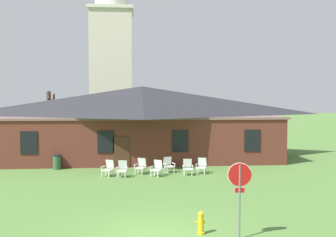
{
  "coord_description": "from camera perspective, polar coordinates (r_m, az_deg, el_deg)",
  "views": [
    {
      "loc": [
        -0.56,
        -13.14,
        4.73
      ],
      "look_at": [
        1.26,
        8.1,
        3.57
      ],
      "focal_mm": 41.49,
      "sensor_mm": 36.0,
      "label": 1
    }
  ],
  "objects": [
    {
      "name": "ground_plane",
      "position": [
        13.97,
        -2.41,
        -16.68
      ],
      "size": [
        200.0,
        200.0,
        0.0
      ],
      "primitive_type": "plane",
      "color": "#517A38"
    },
    {
      "name": "brick_building",
      "position": [
        31.2,
        -3.85,
        -0.33
      ],
      "size": [
        20.89,
        10.4,
        5.63
      ],
      "color": "brown",
      "rests_on": "ground"
    },
    {
      "name": "dome_tower",
      "position": [
        46.73,
        -8.28,
        9.0
      ],
      "size": [
        5.18,
        5.18,
        20.77
      ],
      "color": "beige",
      "rests_on": "ground"
    },
    {
      "name": "stop_sign",
      "position": [
        13.27,
        10.48,
        -9.59
      ],
      "size": [
        0.8,
        0.12,
        2.57
      ],
      "color": "slate",
      "rests_on": "ground"
    },
    {
      "name": "lawn_chair_by_porch",
      "position": [
        23.8,
        -8.75,
        -7.17
      ],
      "size": [
        0.82,
        0.85,
        0.96
      ],
      "color": "silver",
      "rests_on": "ground"
    },
    {
      "name": "lawn_chair_near_door",
      "position": [
        23.44,
        -6.75,
        -7.31
      ],
      "size": [
        0.7,
        0.74,
        0.96
      ],
      "color": "silver",
      "rests_on": "ground"
    },
    {
      "name": "lawn_chair_left_end",
      "position": [
        24.28,
        -4.01,
        -6.94
      ],
      "size": [
        0.8,
        0.84,
        0.96
      ],
      "color": "silver",
      "rests_on": "ground"
    },
    {
      "name": "lawn_chair_middle",
      "position": [
        23.52,
        -1.63,
        -7.26
      ],
      "size": [
        0.83,
        0.86,
        0.96
      ],
      "color": "white",
      "rests_on": "ground"
    },
    {
      "name": "lawn_chair_right_end",
      "position": [
        24.64,
        0.07,
        -6.78
      ],
      "size": [
        0.76,
        0.81,
        0.96
      ],
      "color": "white",
      "rests_on": "ground"
    },
    {
      "name": "lawn_chair_far_side",
      "position": [
        23.9,
        2.9,
        -7.09
      ],
      "size": [
        0.66,
        0.69,
        0.96
      ],
      "color": "silver",
      "rests_on": "ground"
    },
    {
      "name": "lawn_chair_under_eave",
      "position": [
        24.4,
        4.97,
        -6.89
      ],
      "size": [
        0.77,
        0.82,
        0.96
      ],
      "color": "white",
      "rests_on": "ground"
    },
    {
      "name": "bare_tree_beside_building",
      "position": [
        33.9,
        -16.99,
        -0.22
      ],
      "size": [
        1.15,
        1.42,
        5.24
      ],
      "color": "brown",
      "rests_on": "ground"
    },
    {
      "name": "fire_hydrant",
      "position": [
        13.96,
        4.86,
        -15.07
      ],
      "size": [
        0.36,
        0.28,
        0.79
      ],
      "color": "gold",
      "rests_on": "ground"
    },
    {
      "name": "trash_bin",
      "position": [
        26.68,
        -16.02,
        -6.15
      ],
      "size": [
        0.56,
        0.56,
        0.98
      ],
      "color": "#335638",
      "rests_on": "ground"
    }
  ]
}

